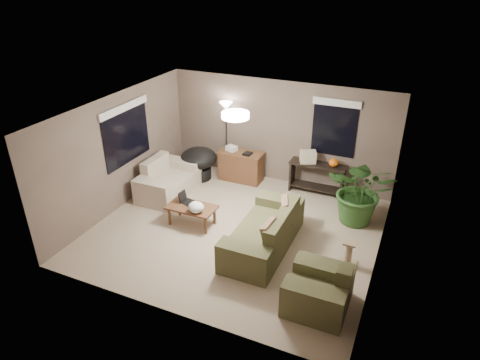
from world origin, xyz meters
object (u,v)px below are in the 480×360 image
at_px(main_sofa, 266,234).
at_px(armchair, 319,291).
at_px(loveseat, 168,181).
at_px(papasan_chair, 199,161).
at_px(coffee_table, 192,209).
at_px(floor_lamp, 226,115).
at_px(cat_scratching_post, 348,255).
at_px(desk, 241,166).
at_px(console_table, 317,176).
at_px(houseplant, 361,198).

bearing_deg(main_sofa, armchair, -40.31).
height_order(loveseat, papasan_chair, loveseat).
xyz_separation_m(coffee_table, floor_lamp, (-0.34, 2.40, 1.24)).
xyz_separation_m(main_sofa, armchair, (1.32, -1.12, 0.00)).
distance_m(loveseat, cat_scratching_post, 4.53).
bearing_deg(floor_lamp, desk, -17.86).
bearing_deg(coffee_table, floor_lamp, 98.14).
bearing_deg(cat_scratching_post, coffee_table, 179.08).
bearing_deg(cat_scratching_post, floor_lamp, 145.51).
bearing_deg(main_sofa, papasan_chair, 141.14).
bearing_deg(console_table, coffee_table, -130.11).
relative_size(loveseat, papasan_chair, 1.45).
distance_m(main_sofa, loveseat, 3.07).
distance_m(coffee_table, floor_lamp, 2.73).
height_order(loveseat, houseplant, houseplant).
bearing_deg(desk, papasan_chair, -161.67).
xyz_separation_m(loveseat, coffee_table, (1.19, -0.95, 0.06)).
relative_size(armchair, desk, 0.91).
distance_m(main_sofa, desk, 2.87).
height_order(coffee_table, cat_scratching_post, cat_scratching_post).
height_order(armchair, coffee_table, armchair).
bearing_deg(console_table, loveseat, -155.90).
xyz_separation_m(console_table, cat_scratching_post, (1.23, -2.42, -0.22)).
relative_size(coffee_table, cat_scratching_post, 2.00).
distance_m(coffee_table, desk, 2.26).
height_order(papasan_chair, floor_lamp, floor_lamp).
xyz_separation_m(main_sofa, cat_scratching_post, (1.55, 0.09, -0.08)).
height_order(main_sofa, cat_scratching_post, main_sofa).
bearing_deg(houseplant, cat_scratching_post, -86.31).
xyz_separation_m(loveseat, console_table, (3.18, 1.42, 0.14)).
distance_m(main_sofa, cat_scratching_post, 1.55).
relative_size(coffee_table, houseplant, 0.68).
xyz_separation_m(main_sofa, console_table, (0.32, 2.51, 0.14)).
bearing_deg(armchair, desk, 129.41).
relative_size(coffee_table, desk, 0.91).
distance_m(main_sofa, armchair, 1.74).
height_order(coffee_table, console_table, console_table).
relative_size(coffee_table, console_table, 0.77).
xyz_separation_m(armchair, console_table, (-1.01, 3.64, 0.14)).
xyz_separation_m(console_table, houseplant, (1.13, -0.87, 0.13)).
distance_m(main_sofa, coffee_table, 1.69).
height_order(papasan_chair, houseplant, houseplant).
bearing_deg(papasan_chair, coffee_table, -65.26).
height_order(desk, houseplant, houseplant).
relative_size(loveseat, cat_scratching_post, 3.20).
height_order(coffee_table, houseplant, houseplant).
bearing_deg(armchair, papasan_chair, 140.64).
height_order(coffee_table, floor_lamp, floor_lamp).
relative_size(loveseat, floor_lamp, 0.84).
relative_size(houseplant, cat_scratching_post, 2.92).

